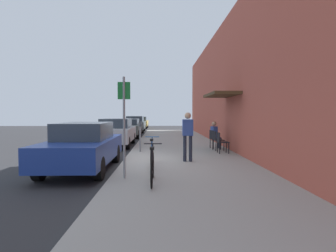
{
  "coord_description": "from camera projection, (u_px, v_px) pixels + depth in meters",
  "views": [
    {
      "loc": [
        1.34,
        -9.77,
        1.79
      ],
      "look_at": [
        1.7,
        4.13,
        1.16
      ],
      "focal_mm": 29.76,
      "sensor_mm": 36.0,
      "label": 1
    }
  ],
  "objects": [
    {
      "name": "ground_plane",
      "position": [
        123.0,
        164.0,
        9.8
      ],
      "size": [
        60.0,
        60.0,
        0.0
      ],
      "primitive_type": "plane",
      "color": "#2D2D30"
    },
    {
      "name": "sidewalk_slab",
      "position": [
        182.0,
        154.0,
        11.85
      ],
      "size": [
        4.5,
        32.0,
        0.12
      ],
      "primitive_type": "cube",
      "color": "#9E9B93",
      "rests_on": "ground_plane"
    },
    {
      "name": "building_facade",
      "position": [
        239.0,
        80.0,
        11.77
      ],
      "size": [
        1.4,
        32.0,
        6.43
      ],
      "color": "#BC5442",
      "rests_on": "ground_plane"
    },
    {
      "name": "parked_car_0",
      "position": [
        83.0,
        146.0,
        8.77
      ],
      "size": [
        1.8,
        4.4,
        1.49
      ],
      "color": "navy",
      "rests_on": "ground_plane"
    },
    {
      "name": "parked_car_1",
      "position": [
        116.0,
        132.0,
        15.11
      ],
      "size": [
        1.8,
        4.4,
        1.5
      ],
      "color": "#B7B7BC",
      "rests_on": "ground_plane"
    },
    {
      "name": "parked_car_2",
      "position": [
        128.0,
        128.0,
        20.83
      ],
      "size": [
        1.8,
        4.4,
        1.37
      ],
      "color": "#47514C",
      "rests_on": "ground_plane"
    },
    {
      "name": "parked_car_3",
      "position": [
        135.0,
        124.0,
        26.42
      ],
      "size": [
        1.8,
        4.4,
        1.52
      ],
      "color": "#47514C",
      "rests_on": "ground_plane"
    },
    {
      "name": "parked_car_4",
      "position": [
        140.0,
        122.0,
        32.77
      ],
      "size": [
        1.8,
        4.4,
        1.39
      ],
      "color": "#A58433",
      "rests_on": "ground_plane"
    },
    {
      "name": "parking_meter",
      "position": [
        140.0,
        134.0,
        12.04
      ],
      "size": [
        0.12,
        0.1,
        1.32
      ],
      "color": "slate",
      "rests_on": "sidewalk_slab"
    },
    {
      "name": "street_sign",
      "position": [
        124.0,
        119.0,
        7.12
      ],
      "size": [
        0.32,
        0.06,
        2.6
      ],
      "color": "gray",
      "rests_on": "sidewalk_slab"
    },
    {
      "name": "bicycle_0",
      "position": [
        152.0,
        168.0,
        6.69
      ],
      "size": [
        0.46,
        1.71,
        0.9
      ],
      "color": "black",
      "rests_on": "sidewalk_slab"
    },
    {
      "name": "bicycle_1",
      "position": [
        152.0,
        155.0,
        8.78
      ],
      "size": [
        0.46,
        1.71,
        0.9
      ],
      "color": "black",
      "rests_on": "sidewalk_slab"
    },
    {
      "name": "cafe_chair_0",
      "position": [
        221.0,
        141.0,
        11.61
      ],
      "size": [
        0.46,
        0.46,
        0.87
      ],
      "color": "black",
      "rests_on": "sidewalk_slab"
    },
    {
      "name": "cafe_chair_1",
      "position": [
        217.0,
        139.0,
        12.55
      ],
      "size": [
        0.51,
        0.51,
        0.87
      ],
      "color": "black",
      "rests_on": "sidewalk_slab"
    },
    {
      "name": "cafe_chair_2",
      "position": [
        214.0,
        138.0,
        13.19
      ],
      "size": [
        0.53,
        0.53,
        0.87
      ],
      "color": "black",
      "rests_on": "sidewalk_slab"
    },
    {
      "name": "seated_patron_2",
      "position": [
        215.0,
        134.0,
        13.2
      ],
      "size": [
        0.49,
        0.44,
        1.29
      ],
      "color": "#232838",
      "rests_on": "sidewalk_slab"
    },
    {
      "name": "pedestrian_standing",
      "position": [
        188.0,
        133.0,
        9.62
      ],
      "size": [
        0.36,
        0.22,
        1.7
      ],
      "color": "#232838",
      "rests_on": "sidewalk_slab"
    }
  ]
}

